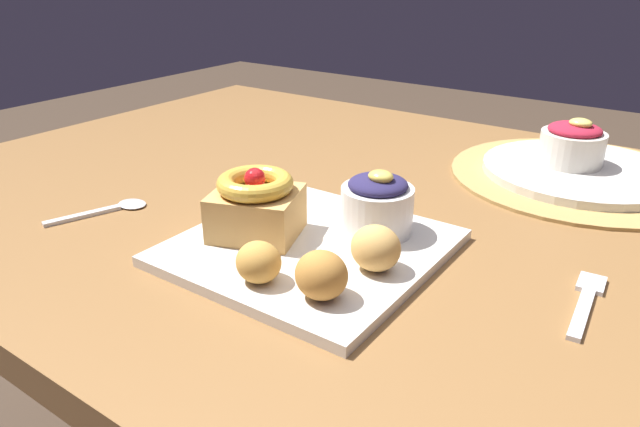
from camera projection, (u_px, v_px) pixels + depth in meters
dining_table at (411, 272)px, 0.79m from camera, size 1.47×0.92×0.73m
woven_placemat at (579, 176)px, 0.86m from camera, size 0.37×0.37×0.00m
front_plate at (310, 247)px, 0.65m from camera, size 0.27×0.27×0.01m
cake_slice at (256, 205)px, 0.65m from camera, size 0.12×0.11×0.08m
berry_ramekin at (376, 204)px, 0.66m from camera, size 0.08×0.08×0.08m
fritter_front at (321, 275)px, 0.53m from camera, size 0.05×0.05×0.05m
fritter_middle at (259, 262)px, 0.56m from camera, size 0.05×0.04×0.04m
fritter_back at (376, 248)px, 0.58m from camera, size 0.05×0.05×0.05m
back_plate at (580, 171)px, 0.86m from camera, size 0.28×0.28×0.01m
back_ramekin at (572, 144)px, 0.86m from camera, size 0.09×0.09×0.07m
fork at (586, 300)px, 0.55m from camera, size 0.03×0.13×0.00m
spoon at (112, 209)px, 0.75m from camera, size 0.06×0.12×0.00m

